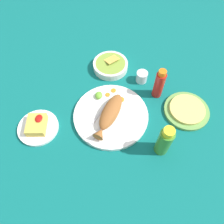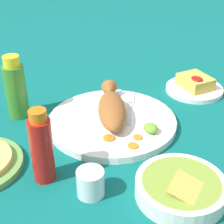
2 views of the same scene
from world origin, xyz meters
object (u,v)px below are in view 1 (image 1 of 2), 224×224
at_px(hot_sauce_bottle_green, 166,141).
at_px(salt_cup, 143,77).
at_px(main_plate, 112,115).
at_px(guacamole_bowl, 112,65).
at_px(side_plate_fries, 39,128).
at_px(tortilla_plate, 187,111).
at_px(fork_far, 94,122).
at_px(hot_sauce_bottle_red, 160,84).
at_px(fried_fish, 111,114).
at_px(fork_near, 101,129).

bearing_deg(hot_sauce_bottle_green, salt_cup, 7.82).
bearing_deg(main_plate, guacamole_bowl, -0.65).
bearing_deg(side_plate_fries, main_plate, -79.77).
bearing_deg(hot_sauce_bottle_green, side_plate_fries, 78.90).
height_order(salt_cup, tortilla_plate, salt_cup).
xyz_separation_m(fork_far, tortilla_plate, (0.06, -0.42, -0.01)).
distance_m(main_plate, fork_far, 0.09).
height_order(fork_far, hot_sauce_bottle_red, hot_sauce_bottle_red).
bearing_deg(side_plate_fries, guacamole_bowl, -42.39).
distance_m(fried_fish, hot_sauce_bottle_red, 0.26).
height_order(salt_cup, side_plate_fries, salt_cup).
bearing_deg(main_plate, hot_sauce_bottle_red, -60.93).
bearing_deg(fork_far, fork_near, 74.22).
height_order(main_plate, hot_sauce_bottle_red, hot_sauce_bottle_red).
bearing_deg(fork_far, side_plate_fries, -54.53).
bearing_deg(fried_fish, main_plate, 0.00).
xyz_separation_m(hot_sauce_bottle_red, tortilla_plate, (-0.10, -0.12, -0.07)).
bearing_deg(guacamole_bowl, fork_near, 172.16).
xyz_separation_m(hot_sauce_bottle_green, tortilla_plate, (0.18, -0.14, -0.07)).
bearing_deg(hot_sauce_bottle_red, fried_fish, 120.82).
xyz_separation_m(fork_near, side_plate_fries, (0.01, 0.27, -0.01)).
relative_size(fork_near, guacamole_bowl, 0.91).
bearing_deg(tortilla_plate, guacamole_bowl, 51.62).
bearing_deg(side_plate_fries, tortilla_plate, -83.11).
relative_size(guacamole_bowl, tortilla_plate, 0.87).
relative_size(fried_fish, salt_cup, 4.25).
height_order(fork_far, guacamole_bowl, guacamole_bowl).
height_order(fried_fish, side_plate_fries, fried_fish).
bearing_deg(hot_sauce_bottle_green, tortilla_plate, -37.69).
xyz_separation_m(hot_sauce_bottle_red, hot_sauce_bottle_green, (-0.28, 0.02, 0.00)).
distance_m(fork_near, side_plate_fries, 0.27).
xyz_separation_m(main_plate, salt_cup, (0.21, -0.15, 0.02)).
bearing_deg(guacamole_bowl, hot_sauce_bottle_red, -128.35).
bearing_deg(guacamole_bowl, fried_fish, 178.39).
height_order(fork_far, tortilla_plate, fork_far).
relative_size(salt_cup, tortilla_plate, 0.27).
bearing_deg(hot_sauce_bottle_red, main_plate, 119.07).
xyz_separation_m(main_plate, fried_fish, (-0.01, 0.01, 0.03)).
bearing_deg(salt_cup, fork_far, 136.91).
distance_m(fried_fish, fork_near, 0.08).
bearing_deg(hot_sauce_bottle_red, salt_cup, 37.40).
bearing_deg(main_plate, fork_near, 146.66).
bearing_deg(side_plate_fries, hot_sauce_bottle_green, -101.10).
relative_size(fried_fish, hot_sauce_bottle_red, 1.44).
xyz_separation_m(fork_near, fork_far, (0.03, 0.03, 0.00)).
xyz_separation_m(hot_sauce_bottle_green, salt_cup, (0.37, 0.05, -0.06)).
distance_m(main_plate, fork_near, 0.09).
bearing_deg(guacamole_bowl, salt_cup, -119.43).
height_order(main_plate, salt_cup, salt_cup).
relative_size(side_plate_fries, tortilla_plate, 0.86).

